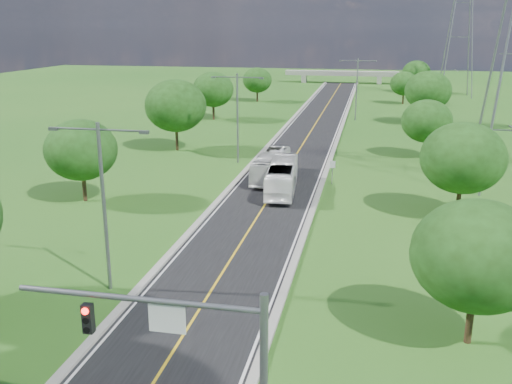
% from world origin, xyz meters
% --- Properties ---
extents(ground, '(260.00, 260.00, 0.00)m').
position_xyz_m(ground, '(0.00, 60.00, 0.00)').
color(ground, '#245A19').
rests_on(ground, ground).
extents(road, '(8.00, 150.00, 0.06)m').
position_xyz_m(road, '(0.00, 66.00, 0.03)').
color(road, black).
rests_on(road, ground).
extents(curb_left, '(0.50, 150.00, 0.22)m').
position_xyz_m(curb_left, '(-4.25, 66.00, 0.11)').
color(curb_left, gray).
rests_on(curb_left, ground).
extents(curb_right, '(0.50, 150.00, 0.22)m').
position_xyz_m(curb_right, '(4.25, 66.00, 0.11)').
color(curb_right, gray).
rests_on(curb_right, ground).
extents(signal_mast, '(8.54, 0.33, 7.20)m').
position_xyz_m(signal_mast, '(3.68, -1.00, 4.91)').
color(signal_mast, slate).
rests_on(signal_mast, ground).
extents(speed_limit_sign, '(0.55, 0.09, 2.40)m').
position_xyz_m(speed_limit_sign, '(5.20, 37.98, 1.60)').
color(speed_limit_sign, slate).
rests_on(speed_limit_sign, ground).
extents(overpass, '(30.00, 3.00, 3.20)m').
position_xyz_m(overpass, '(0.00, 140.00, 2.41)').
color(overpass, gray).
rests_on(overpass, ground).
extents(streetlight_near_left, '(5.90, 0.25, 10.00)m').
position_xyz_m(streetlight_near_left, '(-6.00, 12.00, 5.94)').
color(streetlight_near_left, slate).
rests_on(streetlight_near_left, ground).
extents(streetlight_mid_left, '(5.90, 0.25, 10.00)m').
position_xyz_m(streetlight_mid_left, '(-6.00, 45.00, 5.94)').
color(streetlight_mid_left, slate).
rests_on(streetlight_mid_left, ground).
extents(streetlight_far_right, '(5.90, 0.25, 10.00)m').
position_xyz_m(streetlight_far_right, '(6.00, 78.00, 5.94)').
color(streetlight_far_right, slate).
rests_on(streetlight_far_right, ground).
extents(power_tower_far, '(9.00, 6.40, 28.00)m').
position_xyz_m(power_tower_far, '(26.00, 115.00, 14.01)').
color(power_tower_far, slate).
rests_on(power_tower_far, ground).
extents(tree_lb, '(6.30, 6.30, 7.33)m').
position_xyz_m(tree_lb, '(-16.00, 28.00, 4.64)').
color(tree_lb, black).
rests_on(tree_lb, ground).
extents(tree_lc, '(7.56, 7.56, 8.79)m').
position_xyz_m(tree_lc, '(-15.00, 50.00, 5.58)').
color(tree_lc, black).
rests_on(tree_lc, ground).
extents(tree_ld, '(6.72, 6.72, 7.82)m').
position_xyz_m(tree_ld, '(-17.00, 74.00, 4.95)').
color(tree_ld, black).
rests_on(tree_ld, ground).
extents(tree_le, '(5.88, 5.88, 6.84)m').
position_xyz_m(tree_le, '(-14.50, 98.00, 4.33)').
color(tree_le, black).
rests_on(tree_le, ground).
extents(tree_ra, '(6.30, 6.30, 7.33)m').
position_xyz_m(tree_ra, '(14.00, 10.00, 4.64)').
color(tree_ra, black).
rests_on(tree_ra, ground).
extents(tree_rb, '(6.72, 6.72, 7.82)m').
position_xyz_m(tree_rb, '(16.00, 30.00, 4.95)').
color(tree_rb, black).
rests_on(tree_rb, ground).
extents(tree_rc, '(5.88, 5.88, 6.84)m').
position_xyz_m(tree_rc, '(15.00, 52.00, 4.33)').
color(tree_rc, black).
rests_on(tree_rc, ground).
extents(tree_rd, '(7.14, 7.14, 8.30)m').
position_xyz_m(tree_rd, '(17.00, 76.00, 5.27)').
color(tree_rd, black).
rests_on(tree_rd, ground).
extents(tree_re, '(5.46, 5.46, 6.35)m').
position_xyz_m(tree_re, '(14.50, 100.00, 4.02)').
color(tree_re, black).
rests_on(tree_re, ground).
extents(tree_rf, '(6.30, 6.30, 7.33)m').
position_xyz_m(tree_rf, '(18.00, 120.00, 4.64)').
color(tree_rf, black).
rests_on(tree_rf, ground).
extents(bus_outbound, '(3.28, 10.49, 2.87)m').
position_xyz_m(bus_outbound, '(0.80, 34.25, 1.50)').
color(bus_outbound, white).
rests_on(bus_outbound, road).
extents(bus_inbound, '(2.60, 9.73, 2.69)m').
position_xyz_m(bus_inbound, '(-1.03, 38.65, 1.40)').
color(bus_inbound, silver).
rests_on(bus_inbound, road).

